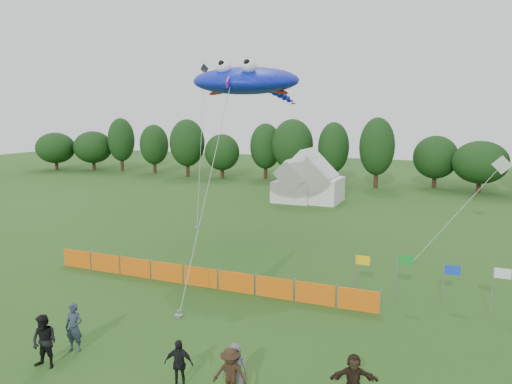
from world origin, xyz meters
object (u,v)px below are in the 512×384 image
at_px(spectator_a, 74,328).
at_px(tent_right, 313,182).
at_px(tent_left, 295,184).
at_px(spectator_b, 44,342).
at_px(spectator_d, 179,364).
at_px(spectator_f, 353,378).
at_px(barrier_fence, 201,277).
at_px(spectator_e, 235,368).
at_px(stingray_kite, 250,81).
at_px(spectator_c, 230,374).

bearing_deg(spectator_a, tent_right, 78.95).
height_order(tent_left, spectator_b, tent_left).
bearing_deg(tent_right, spectator_d, -80.45).
xyz_separation_m(tent_left, spectator_f, (12.71, -32.02, -0.92)).
bearing_deg(spectator_d, spectator_f, -0.47).
bearing_deg(barrier_fence, tent_left, 97.80).
xyz_separation_m(spectator_b, spectator_e, (6.71, 1.17, -0.13)).
xyz_separation_m(spectator_d, stingray_kite, (-4.82, 16.65, 9.84)).
bearing_deg(spectator_b, spectator_f, 4.71).
bearing_deg(barrier_fence, spectator_b, -95.88).
height_order(spectator_a, spectator_d, spectator_a).
xyz_separation_m(tent_right, spectator_a, (0.87, -33.42, -1.06)).
xyz_separation_m(spectator_c, spectator_d, (-1.83, -0.01, -0.03)).
relative_size(tent_left, spectator_a, 2.08).
bearing_deg(spectator_c, spectator_e, 87.86).
xyz_separation_m(barrier_fence, spectator_b, (-0.95, -9.22, 0.45)).
relative_size(tent_right, spectator_d, 3.43).
height_order(spectator_b, spectator_e, spectator_b).
bearing_deg(spectator_c, spectator_b, 178.46).
relative_size(spectator_b, spectator_f, 1.22).
height_order(spectator_d, spectator_e, spectator_e).
xyz_separation_m(spectator_c, stingray_kite, (-6.65, 16.64, 9.81)).
distance_m(spectator_d, stingray_kite, 19.94).
relative_size(spectator_d, spectator_e, 0.99).
height_order(spectator_b, stingray_kite, stingray_kite).
bearing_deg(spectator_b, spectator_a, 80.52).
relative_size(barrier_fence, spectator_f, 11.52).
relative_size(spectator_a, spectator_e, 1.12).
distance_m(spectator_a, stingray_kite, 18.76).
height_order(tent_right, spectator_d, tent_right).
bearing_deg(tent_left, spectator_a, -85.60).
distance_m(tent_left, tent_right, 1.80).
distance_m(spectator_a, spectator_d, 4.90).
distance_m(spectator_c, spectator_e, 0.44).
bearing_deg(spectator_a, tent_left, 81.86).
bearing_deg(spectator_b, tent_left, 87.33).
distance_m(tent_left, spectator_f, 34.46).
distance_m(tent_right, barrier_fence, 25.64).
bearing_deg(stingray_kite, spectator_c, -68.22).
height_order(barrier_fence, spectator_c, spectator_c).
relative_size(tent_right, stingray_kite, 0.27).
relative_size(spectator_a, spectator_f, 1.18).
xyz_separation_m(tent_left, spectator_e, (9.17, -32.93, -0.88)).
relative_size(tent_left, spectator_d, 2.36).
bearing_deg(spectator_c, tent_right, 94.79).
height_order(tent_right, spectator_a, tent_right).
xyz_separation_m(tent_left, spectator_d, (7.38, -33.38, -0.89)).
bearing_deg(spectator_e, spectator_a, 161.60).
bearing_deg(spectator_f, spectator_b, 172.82).
xyz_separation_m(tent_right, spectator_d, (5.73, -34.04, -1.17)).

